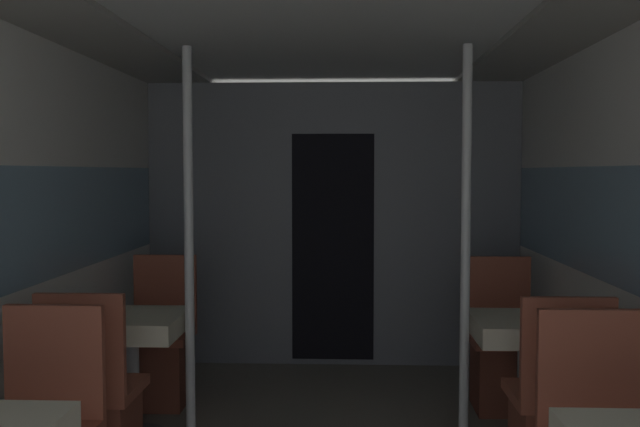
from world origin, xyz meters
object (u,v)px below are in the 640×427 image
at_px(support_pole_right_1, 465,247).
at_px(support_pole_left_1, 189,245).
at_px(dining_table_left_1, 131,334).
at_px(chair_left_far_1, 159,358).
at_px(dining_table_right_1, 526,338).
at_px(chair_left_near_1, 95,422).
at_px(chair_right_far_1, 502,362).

bearing_deg(support_pole_right_1, support_pole_left_1, 180.00).
bearing_deg(support_pole_right_1, dining_table_left_1, 180.00).
distance_m(dining_table_left_1, chair_left_far_1, 0.66).
bearing_deg(dining_table_right_1, support_pole_left_1, 180.00).
xyz_separation_m(chair_left_near_1, support_pole_left_1, (0.34, 0.59, 0.81)).
bearing_deg(chair_left_near_1, support_pole_left_1, 60.27).
relative_size(chair_left_near_1, chair_left_far_1, 1.00).
height_order(support_pole_left_1, support_pole_right_1, same).
xyz_separation_m(dining_table_left_1, dining_table_right_1, (2.22, 0.00, 0.00)).
xyz_separation_m(chair_right_far_1, support_pole_right_1, (-0.34, -0.59, 0.81)).
relative_size(chair_left_far_1, chair_right_far_1, 1.00).
distance_m(chair_left_far_1, support_pole_right_1, 2.13).
bearing_deg(dining_table_right_1, dining_table_left_1, 180.00).
bearing_deg(support_pole_right_1, chair_right_far_1, 60.27).
distance_m(chair_left_far_1, dining_table_right_1, 2.32).
xyz_separation_m(chair_left_near_1, chair_right_far_1, (2.22, 1.18, 0.00)).
height_order(chair_left_far_1, support_pole_right_1, support_pole_right_1).
bearing_deg(support_pole_right_1, dining_table_right_1, 0.00).
xyz_separation_m(chair_left_far_1, chair_right_far_1, (2.22, 0.00, 0.00)).
height_order(chair_left_far_1, dining_table_right_1, chair_left_far_1).
bearing_deg(support_pole_left_1, chair_right_far_1, 17.47).
xyz_separation_m(chair_left_far_1, support_pole_right_1, (1.88, -0.59, 0.81)).
bearing_deg(dining_table_right_1, chair_left_far_1, 165.06).
relative_size(dining_table_left_1, support_pole_left_1, 0.32).
distance_m(chair_right_far_1, support_pole_right_1, 1.06).
height_order(chair_left_near_1, dining_table_right_1, chair_left_near_1).
bearing_deg(chair_left_far_1, dining_table_left_1, 90.00).
bearing_deg(support_pole_right_1, chair_left_near_1, -162.53).
distance_m(support_pole_left_1, support_pole_right_1, 1.54).
xyz_separation_m(dining_table_left_1, support_pole_right_1, (1.88, 0.00, 0.51)).
distance_m(chair_left_near_1, chair_left_far_1, 1.18).
bearing_deg(support_pole_right_1, chair_left_far_1, 162.53).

